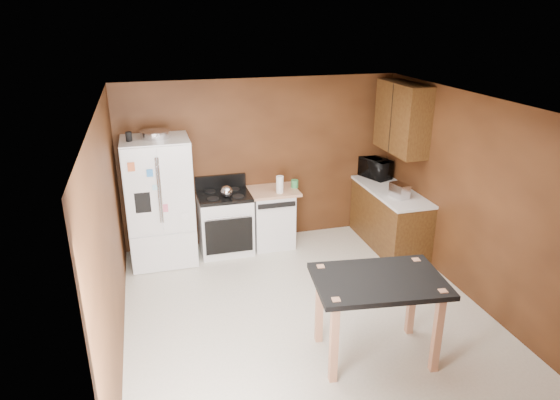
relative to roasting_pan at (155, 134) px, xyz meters
name	(u,v)px	position (x,y,z in m)	size (l,w,h in m)	color
floor	(306,313)	(1.53, -1.91, -1.85)	(4.50, 4.50, 0.00)	silver
ceiling	(310,104)	(1.53, -1.91, 0.65)	(4.50, 4.50, 0.00)	white
wall_back	(261,162)	(1.53, 0.34, -0.60)	(4.20, 4.20, 0.00)	#5A3217
wall_front	(409,337)	(1.53, -4.16, -0.60)	(4.20, 4.20, 0.00)	#5A3217
wall_left	(110,239)	(-0.57, -1.91, -0.60)	(4.50, 4.50, 0.00)	#5A3217
wall_right	(472,199)	(3.63, -1.91, -0.60)	(4.50, 4.50, 0.00)	#5A3217
roasting_pan	(155,134)	(0.00, 0.00, 0.00)	(0.39, 0.39, 0.10)	silver
pen_cup	(129,137)	(-0.34, -0.10, 0.01)	(0.08, 0.08, 0.12)	black
kettle	(227,192)	(0.91, -0.12, -0.86)	(0.17, 0.17, 0.17)	silver
paper_towel	(280,184)	(1.70, -0.10, -0.83)	(0.11, 0.11, 0.25)	white
green_canister	(295,184)	(1.98, 0.05, -0.90)	(0.11, 0.11, 0.12)	#399651
toaster	(399,191)	(3.28, -0.77, -0.85)	(0.17, 0.28, 0.20)	silver
microwave	(375,169)	(3.35, 0.16, -0.81)	(0.51, 0.34, 0.28)	black
refrigerator	(160,202)	(-0.02, -0.04, -0.95)	(0.90, 0.80, 1.80)	white
gas_range	(225,222)	(0.89, 0.02, -1.39)	(0.76, 0.68, 1.10)	white
dishwasher	(272,217)	(1.61, 0.04, -1.40)	(0.78, 0.63, 0.89)	white
right_cabinets	(393,188)	(3.37, -0.43, -0.94)	(0.63, 1.58, 2.45)	brown
island	(378,290)	(1.97, -2.83, -1.07)	(1.38, 1.01, 0.92)	black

